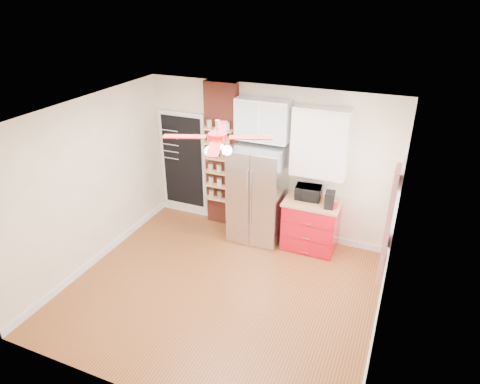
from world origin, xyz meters
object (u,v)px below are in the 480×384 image
at_px(ceiling_fan, 218,138).
at_px(coffee_maker, 330,200).
at_px(fridge, 257,194).
at_px(pantry_jar_oats, 210,153).
at_px(red_cabinet, 311,224).
at_px(canister_left, 334,204).
at_px(toaster_oven, 308,192).

xyz_separation_m(ceiling_fan, coffee_maker, (1.21, 1.58, -1.39)).
xyz_separation_m(fridge, pantry_jar_oats, (-0.98, 0.17, 0.56)).
xyz_separation_m(fridge, ceiling_fan, (0.05, -1.63, 1.55)).
bearing_deg(pantry_jar_oats, red_cabinet, -3.54).
bearing_deg(coffee_maker, ceiling_fan, -133.40).
relative_size(ceiling_fan, canister_left, 11.13).
bearing_deg(pantry_jar_oats, fridge, -9.88).
bearing_deg(coffee_maker, pantry_jar_oats, 168.55).
distance_m(ceiling_fan, toaster_oven, 2.38).
distance_m(fridge, ceiling_fan, 2.25).
xyz_separation_m(ceiling_fan, toaster_oven, (0.82, 1.74, -1.41)).
relative_size(fridge, coffee_maker, 6.56).
height_order(fridge, red_cabinet, fridge).
height_order(ceiling_fan, coffee_maker, ceiling_fan).
xyz_separation_m(fridge, coffee_maker, (1.26, -0.05, 0.16)).
bearing_deg(toaster_oven, pantry_jar_oats, 173.77).
xyz_separation_m(coffee_maker, pantry_jar_oats, (-2.24, 0.22, 0.40)).
relative_size(red_cabinet, pantry_jar_oats, 7.33).
height_order(red_cabinet, ceiling_fan, ceiling_fan).
height_order(fridge, canister_left, fridge).
height_order(red_cabinet, pantry_jar_oats, pantry_jar_oats).
bearing_deg(red_cabinet, ceiling_fan, -118.71).
distance_m(red_cabinet, canister_left, 0.64).
bearing_deg(fridge, canister_left, -1.75).
bearing_deg(pantry_jar_oats, canister_left, -5.21).
bearing_deg(fridge, pantry_jar_oats, 170.12).
relative_size(red_cabinet, toaster_oven, 2.21).
height_order(red_cabinet, canister_left, canister_left).
distance_m(coffee_maker, pantry_jar_oats, 2.29).
relative_size(fridge, pantry_jar_oats, 13.64).
relative_size(fridge, red_cabinet, 1.86).
xyz_separation_m(ceiling_fan, canister_left, (1.29, 1.59, -1.46)).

